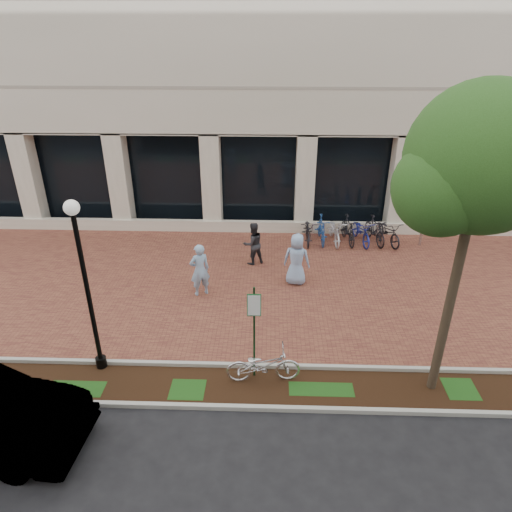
{
  "coord_description": "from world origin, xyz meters",
  "views": [
    {
      "loc": [
        0.56,
        -13.97,
        8.07
      ],
      "look_at": [
        0.1,
        -0.8,
        1.45
      ],
      "focal_mm": 32.0,
      "sensor_mm": 36.0,
      "label": 1
    }
  ],
  "objects_px": {
    "parking_sign": "(254,322)",
    "street_tree": "(482,168)",
    "bollard": "(421,235)",
    "bike_rack_cluster": "(348,231)",
    "locked_bicycle": "(263,365)",
    "lamppost": "(86,281)",
    "pedestrian_right": "(297,259)",
    "pedestrian_left": "(200,270)",
    "pedestrian_mid": "(253,244)"
  },
  "relations": [
    {
      "from": "locked_bicycle",
      "to": "pedestrian_left",
      "type": "relative_size",
      "value": 1.01
    },
    {
      "from": "bollard",
      "to": "bike_rack_cluster",
      "type": "xyz_separation_m",
      "value": [
        -2.96,
        0.21,
        0.07
      ]
    },
    {
      "from": "parking_sign",
      "to": "street_tree",
      "type": "relative_size",
      "value": 0.36
    },
    {
      "from": "pedestrian_mid",
      "to": "pedestrian_left",
      "type": "bearing_deg",
      "value": 26.79
    },
    {
      "from": "pedestrian_right",
      "to": "bollard",
      "type": "distance_m",
      "value": 6.22
    },
    {
      "from": "pedestrian_mid",
      "to": "pedestrian_right",
      "type": "relative_size",
      "value": 0.88
    },
    {
      "from": "lamppost",
      "to": "pedestrian_left",
      "type": "height_order",
      "value": "lamppost"
    },
    {
      "from": "parking_sign",
      "to": "street_tree",
      "type": "height_order",
      "value": "street_tree"
    },
    {
      "from": "pedestrian_left",
      "to": "pedestrian_right",
      "type": "bearing_deg",
      "value": 168.09
    },
    {
      "from": "locked_bicycle",
      "to": "bike_rack_cluster",
      "type": "height_order",
      "value": "bike_rack_cluster"
    },
    {
      "from": "parking_sign",
      "to": "bollard",
      "type": "xyz_separation_m",
      "value": [
        6.54,
        8.13,
        -1.21
      ]
    },
    {
      "from": "pedestrian_left",
      "to": "pedestrian_mid",
      "type": "height_order",
      "value": "pedestrian_left"
    },
    {
      "from": "pedestrian_mid",
      "to": "locked_bicycle",
      "type": "bearing_deg",
      "value": 66.99
    },
    {
      "from": "parking_sign",
      "to": "pedestrian_left",
      "type": "bearing_deg",
      "value": 114.43
    },
    {
      "from": "street_tree",
      "to": "pedestrian_right",
      "type": "bearing_deg",
      "value": 122.44
    },
    {
      "from": "pedestrian_right",
      "to": "pedestrian_left",
      "type": "bearing_deg",
      "value": 27.42
    },
    {
      "from": "locked_bicycle",
      "to": "pedestrian_mid",
      "type": "bearing_deg",
      "value": -0.43
    },
    {
      "from": "street_tree",
      "to": "pedestrian_left",
      "type": "xyz_separation_m",
      "value": [
        -6.45,
        4.21,
        -4.67
      ]
    },
    {
      "from": "bollard",
      "to": "parking_sign",
      "type": "bearing_deg",
      "value": -128.81
    },
    {
      "from": "pedestrian_mid",
      "to": "pedestrian_right",
      "type": "xyz_separation_m",
      "value": [
        1.57,
        -1.45,
        0.11
      ]
    },
    {
      "from": "parking_sign",
      "to": "pedestrian_right",
      "type": "relative_size",
      "value": 1.42
    },
    {
      "from": "locked_bicycle",
      "to": "bollard",
      "type": "bearing_deg",
      "value": -42.29
    },
    {
      "from": "street_tree",
      "to": "bike_rack_cluster",
      "type": "xyz_separation_m",
      "value": [
        -0.92,
        8.58,
        -5.07
      ]
    },
    {
      "from": "pedestrian_left",
      "to": "bollard",
      "type": "bearing_deg",
      "value": 179.12
    },
    {
      "from": "pedestrian_left",
      "to": "pedestrian_right",
      "type": "height_order",
      "value": "pedestrian_right"
    },
    {
      "from": "pedestrian_mid",
      "to": "bike_rack_cluster",
      "type": "relative_size",
      "value": 0.39
    },
    {
      "from": "parking_sign",
      "to": "pedestrian_mid",
      "type": "distance_m",
      "value": 6.36
    },
    {
      "from": "lamppost",
      "to": "pedestrian_right",
      "type": "distance_m",
      "value": 7.27
    },
    {
      "from": "parking_sign",
      "to": "locked_bicycle",
      "type": "distance_m",
      "value": 1.21
    },
    {
      "from": "bollard",
      "to": "bike_rack_cluster",
      "type": "height_order",
      "value": "bike_rack_cluster"
    },
    {
      "from": "lamppost",
      "to": "locked_bicycle",
      "type": "relative_size",
      "value": 2.5
    },
    {
      "from": "lamppost",
      "to": "pedestrian_mid",
      "type": "xyz_separation_m",
      "value": [
        3.78,
        6.08,
        -1.81
      ]
    },
    {
      "from": "lamppost",
      "to": "pedestrian_left",
      "type": "relative_size",
      "value": 2.53
    },
    {
      "from": "lamppost",
      "to": "bike_rack_cluster",
      "type": "height_order",
      "value": "lamppost"
    },
    {
      "from": "pedestrian_left",
      "to": "bollard",
      "type": "relative_size",
      "value": 2.08
    },
    {
      "from": "lamppost",
      "to": "pedestrian_left",
      "type": "bearing_deg",
      "value": 60.64
    },
    {
      "from": "pedestrian_right",
      "to": "pedestrian_mid",
      "type": "bearing_deg",
      "value": -30.52
    },
    {
      "from": "pedestrian_right",
      "to": "bike_rack_cluster",
      "type": "relative_size",
      "value": 0.44
    },
    {
      "from": "street_tree",
      "to": "bike_rack_cluster",
      "type": "height_order",
      "value": "street_tree"
    },
    {
      "from": "locked_bicycle",
      "to": "pedestrian_mid",
      "type": "height_order",
      "value": "pedestrian_mid"
    },
    {
      "from": "lamppost",
      "to": "pedestrian_mid",
      "type": "height_order",
      "value": "lamppost"
    },
    {
      "from": "lamppost",
      "to": "pedestrian_mid",
      "type": "distance_m",
      "value": 7.39
    },
    {
      "from": "locked_bicycle",
      "to": "bollard",
      "type": "height_order",
      "value": "locked_bicycle"
    },
    {
      "from": "parking_sign",
      "to": "bollard",
      "type": "height_order",
      "value": "parking_sign"
    },
    {
      "from": "lamppost",
      "to": "pedestrian_left",
      "type": "distance_m",
      "value": 4.64
    },
    {
      "from": "pedestrian_left",
      "to": "street_tree",
      "type": "bearing_deg",
      "value": 119.93
    },
    {
      "from": "locked_bicycle",
      "to": "bollard",
      "type": "xyz_separation_m",
      "value": [
        6.31,
        8.29,
        -0.04
      ]
    },
    {
      "from": "street_tree",
      "to": "pedestrian_right",
      "type": "xyz_separation_m",
      "value": [
        -3.23,
        5.08,
        -4.66
      ]
    },
    {
      "from": "pedestrian_right",
      "to": "parking_sign",
      "type": "bearing_deg",
      "value": 87.59
    },
    {
      "from": "pedestrian_mid",
      "to": "pedestrian_right",
      "type": "bearing_deg",
      "value": 109.49
    }
  ]
}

